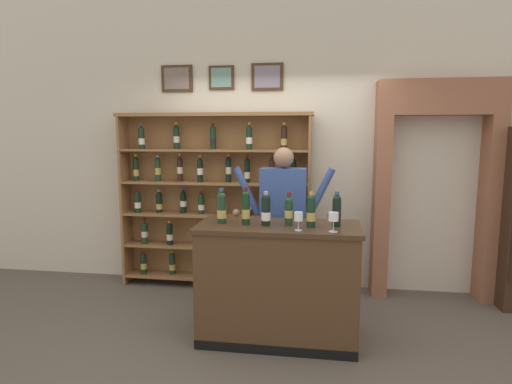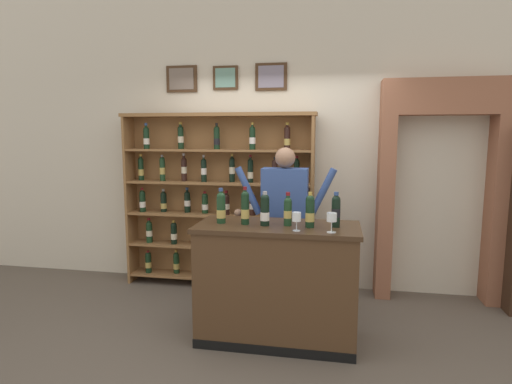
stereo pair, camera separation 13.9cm
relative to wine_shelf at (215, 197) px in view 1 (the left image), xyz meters
name	(u,v)px [view 1 (the left image)]	position (x,y,z in m)	size (l,w,h in m)	color
ground_plane	(259,338)	(0.70, -1.23, -1.09)	(14.00, 14.00, 0.02)	brown
back_wall	(277,138)	(0.70, 0.25, 0.69)	(12.00, 0.19, 3.54)	beige
wine_shelf	(215,197)	(0.00, 0.00, 0.00)	(2.28, 0.30, 2.06)	olive
archway_doorway	(434,174)	(2.47, 0.12, 0.30)	(1.30, 0.45, 2.39)	#935B42
tasting_counter	(278,282)	(0.87, -1.23, -0.56)	(1.41, 0.63, 1.04)	#4C331E
shopkeeper	(283,210)	(0.86, -0.59, -0.03)	(1.05, 0.22, 1.69)	#2D3347
tasting_bottle_vin_santo	(222,208)	(0.37, -1.24, 0.10)	(0.08, 0.08, 0.31)	#19381E
tasting_bottle_rosso	(246,208)	(0.59, -1.26, 0.11)	(0.07, 0.07, 0.33)	black
tasting_bottle_bianco	(266,210)	(0.77, -1.27, 0.10)	(0.08, 0.08, 0.30)	black
tasting_bottle_brunello	(289,210)	(0.96, -1.24, 0.10)	(0.07, 0.07, 0.29)	#19381E
tasting_bottle_riserva	(311,211)	(1.15, -1.27, 0.10)	(0.08, 0.08, 0.30)	black
tasting_bottle_super_tuscan	(337,210)	(1.37, -1.22, 0.11)	(0.07, 0.07, 0.30)	black
wine_glass_left	(299,218)	(1.05, -1.43, 0.07)	(0.07, 0.07, 0.15)	silver
wine_glass_right	(334,217)	(1.33, -1.43, 0.08)	(0.08, 0.08, 0.16)	silver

